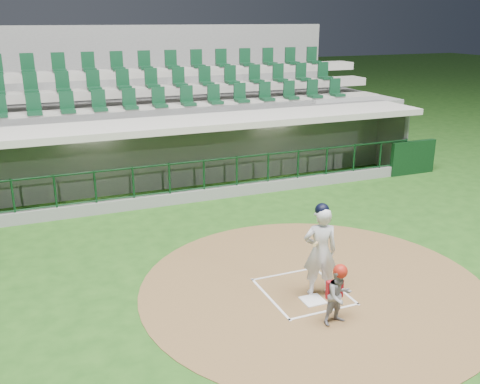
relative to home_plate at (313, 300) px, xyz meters
name	(u,v)px	position (x,y,z in m)	size (l,w,h in m)	color
ground	(296,286)	(0.00, 0.70, -0.02)	(120.00, 120.00, 0.00)	#1E4915
dirt_circle	(313,287)	(0.30, 0.50, -0.02)	(7.20, 7.20, 0.01)	brown
home_plate	(313,300)	(0.00, 0.00, 0.00)	(0.43, 0.43, 0.02)	white
batter_box_chalk	(303,291)	(0.00, 0.40, 0.00)	(1.55, 1.80, 0.01)	white
dugout_structure	(188,156)	(0.09, 8.52, 0.94)	(16.40, 3.70, 3.00)	gray
seating_deck	(162,126)	(0.00, 11.61, 1.40)	(17.00, 6.72, 5.15)	gray
batter	(320,250)	(0.24, 0.21, 0.95)	(0.93, 0.95, 1.94)	silver
catcher	(339,294)	(0.02, -0.85, 0.57)	(0.57, 0.46, 1.17)	gray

